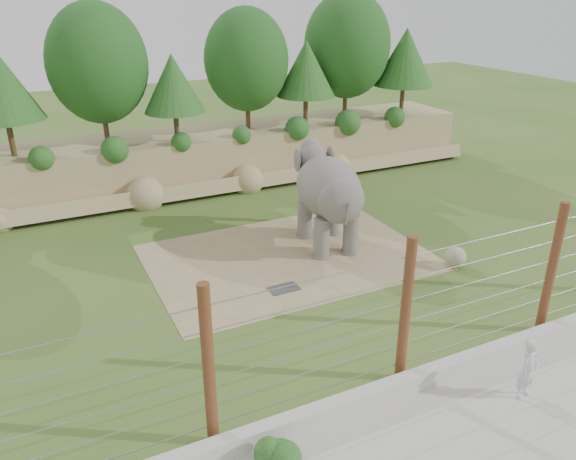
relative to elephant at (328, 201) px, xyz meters
name	(u,v)px	position (x,y,z in m)	size (l,w,h in m)	color
ground	(315,298)	(-2.34, -3.36, -1.80)	(90.00, 90.00, 0.00)	#3A6121
back_embankment	(202,104)	(-1.75, 9.32, 2.16)	(30.00, 5.52, 8.77)	tan
dirt_patch	(288,257)	(-1.84, -0.36, -1.79)	(10.00, 7.00, 0.02)	#937955
drain_grate	(284,288)	(-3.02, -2.43, -1.77)	(1.00, 0.60, 0.03)	#262628
elephant	(328,201)	(0.00, 0.00, 0.00)	(1.91, 4.46, 3.61)	#5F5854
stone_ball	(455,257)	(3.16, -3.66, -1.41)	(0.76, 0.76, 0.76)	gray
retaining_wall	(412,382)	(-2.34, -8.36, -1.55)	(26.00, 0.35, 0.50)	#BAB7AD
walkway	(467,444)	(-2.34, -10.36, -1.80)	(26.00, 4.00, 0.01)	#BAB7AD
barrier_fence	(405,312)	(-2.34, -7.86, 0.20)	(20.26, 0.26, 4.00)	#5A331A
walkway_shrub	(276,455)	(-6.43, -9.16, -1.41)	(0.78, 0.78, 0.78)	#184F17
zookeeper	(528,369)	(-0.02, -9.75, -0.99)	(0.59, 0.39, 1.61)	#B0B3B9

